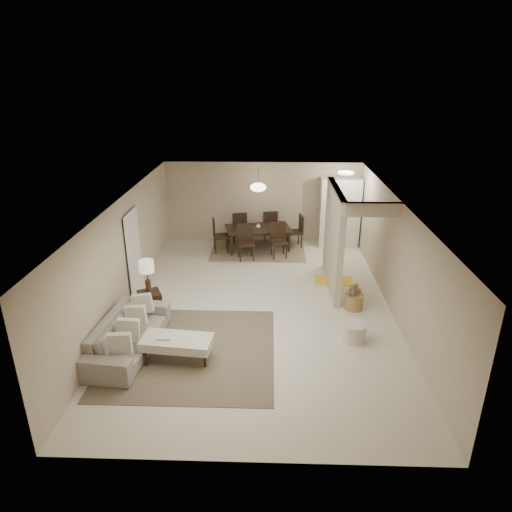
{
  "coord_description": "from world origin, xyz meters",
  "views": [
    {
      "loc": [
        0.25,
        -9.28,
        5.03
      ],
      "look_at": [
        -0.07,
        0.54,
        1.05
      ],
      "focal_mm": 32.0,
      "sensor_mm": 36.0,
      "label": 1
    }
  ],
  "objects_px": {
    "pantry_cabinet": "(339,213)",
    "round_pouf": "(354,332)",
    "side_table": "(150,303)",
    "wicker_basket": "(354,302)",
    "ottoman_bench": "(177,342)",
    "sofa": "(128,334)",
    "dining_table": "(258,239)"
  },
  "relations": [
    {
      "from": "ottoman_bench",
      "to": "dining_table",
      "type": "xyz_separation_m",
      "value": [
        1.34,
        5.82,
        -0.04
      ]
    },
    {
      "from": "sofa",
      "to": "ottoman_bench",
      "type": "xyz_separation_m",
      "value": [
        1.0,
        -0.3,
        0.03
      ]
    },
    {
      "from": "pantry_cabinet",
      "to": "wicker_basket",
      "type": "xyz_separation_m",
      "value": [
        -0.17,
        -4.15,
        -0.87
      ]
    },
    {
      "from": "pantry_cabinet",
      "to": "ottoman_bench",
      "type": "distance_m",
      "value": 7.36
    },
    {
      "from": "sofa",
      "to": "side_table",
      "type": "height_order",
      "value": "sofa"
    },
    {
      "from": "pantry_cabinet",
      "to": "dining_table",
      "type": "xyz_separation_m",
      "value": [
        -2.46,
        -0.45,
        -0.71
      ]
    },
    {
      "from": "pantry_cabinet",
      "to": "dining_table",
      "type": "height_order",
      "value": "pantry_cabinet"
    },
    {
      "from": "round_pouf",
      "to": "wicker_basket",
      "type": "xyz_separation_m",
      "value": [
        0.22,
        1.33,
        -0.01
      ]
    },
    {
      "from": "pantry_cabinet",
      "to": "sofa",
      "type": "distance_m",
      "value": 7.69
    },
    {
      "from": "pantry_cabinet",
      "to": "dining_table",
      "type": "bearing_deg",
      "value": -169.64
    },
    {
      "from": "wicker_basket",
      "to": "pantry_cabinet",
      "type": "bearing_deg",
      "value": 87.6
    },
    {
      "from": "side_table",
      "to": "wicker_basket",
      "type": "xyz_separation_m",
      "value": [
        4.58,
        0.37,
        -0.08
      ]
    },
    {
      "from": "side_table",
      "to": "ottoman_bench",
      "type": "bearing_deg",
      "value": -61.48
    },
    {
      "from": "sofa",
      "to": "dining_table",
      "type": "bearing_deg",
      "value": -17.12
    },
    {
      "from": "wicker_basket",
      "to": "dining_table",
      "type": "xyz_separation_m",
      "value": [
        -2.29,
        3.7,
        0.16
      ]
    },
    {
      "from": "sofa",
      "to": "round_pouf",
      "type": "xyz_separation_m",
      "value": [
        4.41,
        0.48,
        -0.16
      ]
    },
    {
      "from": "sofa",
      "to": "wicker_basket",
      "type": "relative_size",
      "value": 5.7
    },
    {
      "from": "ottoman_bench",
      "to": "wicker_basket",
      "type": "height_order",
      "value": "ottoman_bench"
    },
    {
      "from": "round_pouf",
      "to": "wicker_basket",
      "type": "distance_m",
      "value": 1.35
    },
    {
      "from": "sofa",
      "to": "round_pouf",
      "type": "distance_m",
      "value": 4.44
    },
    {
      "from": "ottoman_bench",
      "to": "dining_table",
      "type": "height_order",
      "value": "dining_table"
    },
    {
      "from": "pantry_cabinet",
      "to": "ottoman_bench",
      "type": "bearing_deg",
      "value": -121.26
    },
    {
      "from": "pantry_cabinet",
      "to": "round_pouf",
      "type": "bearing_deg",
      "value": -94.09
    },
    {
      "from": "dining_table",
      "to": "pantry_cabinet",
      "type": "bearing_deg",
      "value": -0.97
    },
    {
      "from": "round_pouf",
      "to": "dining_table",
      "type": "height_order",
      "value": "dining_table"
    },
    {
      "from": "pantry_cabinet",
      "to": "side_table",
      "type": "height_order",
      "value": "pantry_cabinet"
    },
    {
      "from": "sofa",
      "to": "dining_table",
      "type": "relative_size",
      "value": 1.24
    },
    {
      "from": "ottoman_bench",
      "to": "round_pouf",
      "type": "height_order",
      "value": "ottoman_bench"
    },
    {
      "from": "sofa",
      "to": "wicker_basket",
      "type": "xyz_separation_m",
      "value": [
        4.63,
        1.82,
        -0.17
      ]
    },
    {
      "from": "pantry_cabinet",
      "to": "sofa",
      "type": "height_order",
      "value": "pantry_cabinet"
    },
    {
      "from": "round_pouf",
      "to": "sofa",
      "type": "bearing_deg",
      "value": -173.77
    },
    {
      "from": "sofa",
      "to": "side_table",
      "type": "bearing_deg",
      "value": 3.86
    }
  ]
}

